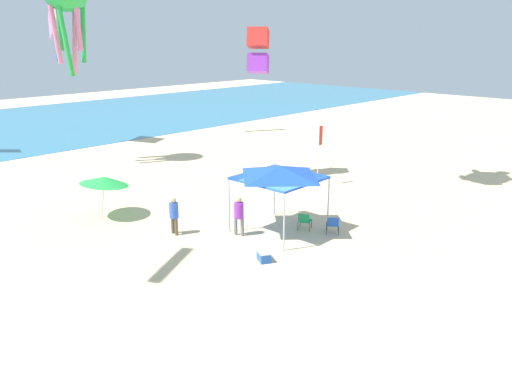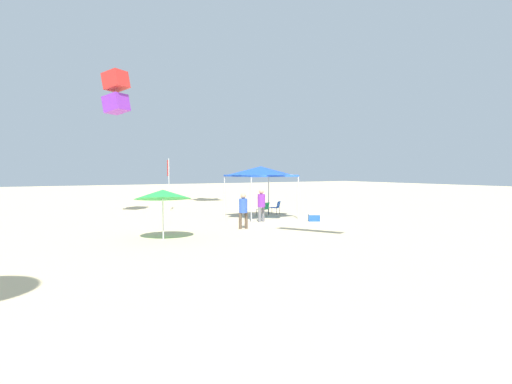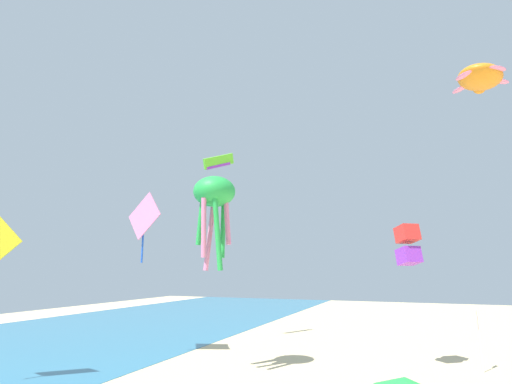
% 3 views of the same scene
% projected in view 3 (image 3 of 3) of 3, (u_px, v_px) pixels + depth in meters
% --- Properties ---
extents(beach_umbrella, '(2.31, 2.28, 2.17)m').
position_uv_depth(beach_umbrella, '(405.00, 382.00, 14.68)').
color(beach_umbrella, silver).
rests_on(beach_umbrella, ground).
extents(banner_flag, '(0.36, 0.06, 3.56)m').
position_uv_depth(banner_flag, '(480.00, 334.00, 23.57)').
color(banner_flag, silver).
rests_on(banner_flag, ground).
extents(kite_parafoil_lime, '(3.12, 1.71, 2.01)m').
position_uv_depth(kite_parafoil_lime, '(219.00, 161.00, 35.09)').
color(kite_parafoil_lime, '#66D82D').
extents(kite_octopus_green, '(2.58, 2.58, 5.73)m').
position_uv_depth(kite_octopus_green, '(214.00, 197.00, 24.08)').
color(kite_octopus_green, green).
extents(kite_turtle_orange, '(4.00, 3.53, 1.55)m').
position_uv_depth(kite_turtle_orange, '(480.00, 78.00, 24.70)').
color(kite_turtle_orange, orange).
extents(kite_box_red, '(1.73, 1.69, 2.61)m').
position_uv_depth(kite_box_red, '(408.00, 245.00, 24.83)').
color(kite_box_red, red).
extents(kite_diamond_pink, '(1.03, 3.55, 5.21)m').
position_uv_depth(kite_diamond_pink, '(144.00, 218.00, 28.64)').
color(kite_diamond_pink, pink).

